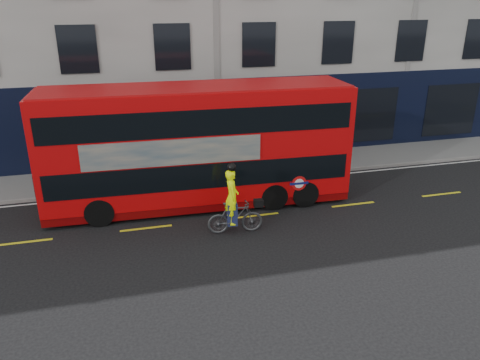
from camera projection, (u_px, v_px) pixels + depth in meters
name	position (u px, v px, depth m)	size (l,w,h in m)	color
ground	(268.00, 234.00, 16.02)	(120.00, 120.00, 0.00)	black
pavement	(225.00, 169.00, 21.85)	(60.00, 3.00, 0.12)	slate
kerb	(233.00, 181.00, 20.50)	(60.00, 0.12, 0.13)	gray
road_edge_line	(234.00, 184.00, 20.25)	(58.00, 0.10, 0.01)	silver
lane_dashes	(255.00, 216.00, 17.37)	(58.00, 0.12, 0.01)	yellow
bus	(199.00, 146.00, 17.59)	(11.51, 3.01, 4.60)	red
cyclist	(234.00, 210.00, 15.83)	(1.95, 0.74, 2.54)	#444649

